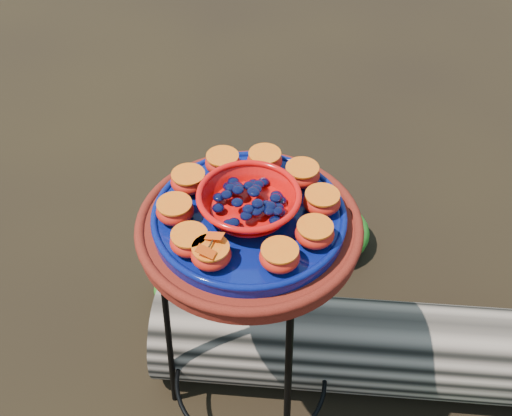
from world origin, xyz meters
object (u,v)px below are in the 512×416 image
Objects in this scene: plant_stand at (250,333)px; red_bowl at (249,204)px; terracotta_saucer at (249,229)px; driftwood_log at (407,349)px; cobalt_plate at (249,218)px.

red_bowl is (0.00, 0.00, 0.44)m from plant_stand.
terracotta_saucer is 0.74m from driftwood_log.
terracotta_saucer is at bearing 0.00° from red_bowl.
cobalt_plate is (0.00, 0.00, 0.40)m from plant_stand.
cobalt_plate reaches higher than terracotta_saucer.
terracotta_saucer is (0.00, 0.00, 0.37)m from plant_stand.
terracotta_saucer reaches higher than driftwood_log.
red_bowl reaches higher than plant_stand.
red_bowl reaches higher than terracotta_saucer.
cobalt_plate is 0.04m from red_bowl.
terracotta_saucer is at bearing 0.00° from plant_stand.
terracotta_saucer is 0.03m from cobalt_plate.
plant_stand is 0.40m from cobalt_plate.
driftwood_log is at bearing 48.50° from cobalt_plate.
red_bowl is 0.14× the size of driftwood_log.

